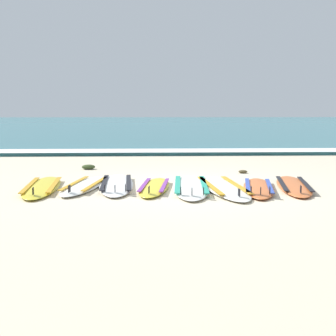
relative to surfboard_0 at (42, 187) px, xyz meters
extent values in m
plane|color=beige|center=(2.50, 0.03, -0.04)|extent=(80.00, 80.00, 0.00)
cube|color=teal|center=(2.50, 35.31, 0.01)|extent=(80.00, 60.00, 0.10)
cube|color=white|center=(2.50, 5.93, 0.02)|extent=(80.00, 1.23, 0.11)
ellipsoid|color=yellow|center=(0.00, 0.00, 0.00)|extent=(0.78, 2.32, 0.07)
cube|color=gold|center=(-0.20, -0.02, 0.04)|extent=(0.23, 1.60, 0.01)
cube|color=gold|center=(0.20, 0.02, 0.04)|extent=(0.23, 1.60, 0.01)
cube|color=black|center=(0.08, -0.88, 0.09)|extent=(0.02, 0.09, 0.11)
ellipsoid|color=silver|center=(0.72, 0.12, 0.00)|extent=(0.84, 2.18, 0.07)
cube|color=gold|center=(0.53, 0.15, 0.04)|extent=(0.30, 1.48, 0.01)
cube|color=gold|center=(0.91, 0.09, 0.04)|extent=(0.30, 1.48, 0.01)
cube|color=black|center=(0.60, -0.70, 0.09)|extent=(0.03, 0.09, 0.11)
ellipsoid|color=white|center=(1.27, 0.21, 0.00)|extent=(0.72, 2.42, 0.07)
cube|color=black|center=(1.05, 0.20, 0.04)|extent=(0.17, 1.67, 0.01)
cube|color=black|center=(1.48, 0.22, 0.04)|extent=(0.17, 1.67, 0.01)
cube|color=black|center=(1.32, -0.72, 0.09)|extent=(0.02, 0.09, 0.11)
cube|color=black|center=(1.15, -0.67, 0.09)|extent=(0.02, 0.09, 0.11)
cube|color=black|center=(1.48, -0.65, 0.09)|extent=(0.02, 0.09, 0.11)
ellipsoid|color=yellow|center=(1.94, -0.08, 0.00)|extent=(0.71, 1.99, 0.07)
cube|color=purple|center=(1.77, -0.06, 0.04)|extent=(0.23, 1.36, 0.01)
cube|color=purple|center=(2.11, -0.10, 0.04)|extent=(0.23, 1.36, 0.01)
cube|color=black|center=(1.85, -0.84, 0.09)|extent=(0.02, 0.09, 0.11)
ellipsoid|color=silver|center=(2.58, -0.03, 0.00)|extent=(0.81, 2.58, 0.07)
cube|color=teal|center=(2.35, -0.02, 0.04)|extent=(0.21, 1.78, 0.01)
cube|color=teal|center=(2.80, -0.05, 0.04)|extent=(0.21, 1.78, 0.01)
cube|color=black|center=(2.51, -1.02, 0.09)|extent=(0.02, 0.09, 0.11)
cube|color=black|center=(2.34, -0.95, 0.09)|extent=(0.02, 0.09, 0.11)
cube|color=black|center=(2.69, -0.97, 0.09)|extent=(0.02, 0.09, 0.11)
ellipsoid|color=silver|center=(3.12, -0.13, 0.00)|extent=(0.85, 2.59, 0.07)
cube|color=gold|center=(2.89, -0.15, 0.04)|extent=(0.24, 1.79, 0.01)
cube|color=gold|center=(3.35, -0.11, 0.04)|extent=(0.24, 1.79, 0.01)
cube|color=black|center=(3.20, -1.12, 0.09)|extent=(0.02, 0.09, 0.11)
ellipsoid|color=orange|center=(3.72, -0.22, 0.00)|extent=(0.91, 2.10, 0.07)
cube|color=#334CB2|center=(3.54, -0.18, 0.04)|extent=(0.35, 1.41, 0.01)
cube|color=#334CB2|center=(3.90, -0.26, 0.04)|extent=(0.35, 1.41, 0.01)
cube|color=black|center=(3.56, -1.00, 0.09)|extent=(0.03, 0.09, 0.11)
cube|color=black|center=(3.44, -0.91, 0.09)|extent=(0.03, 0.09, 0.11)
cube|color=black|center=(3.71, -0.97, 0.09)|extent=(0.03, 0.09, 0.11)
ellipsoid|color=orange|center=(4.39, -0.04, 0.00)|extent=(0.96, 2.27, 0.07)
cube|color=black|center=(4.19, 0.00, 0.04)|extent=(0.37, 1.53, 0.01)
cube|color=black|center=(4.58, -0.08, 0.04)|extent=(0.37, 1.53, 0.01)
cube|color=black|center=(4.22, -0.89, 0.09)|extent=(0.03, 0.09, 0.11)
ellipsoid|color=#384723|center=(0.45, 2.50, 0.02)|extent=(0.31, 0.25, 0.11)
ellipsoid|color=#4C4228|center=(3.86, 1.74, 0.00)|extent=(0.19, 0.15, 0.07)
camera|label=1|loc=(1.89, -7.55, 1.32)|focal=46.96mm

